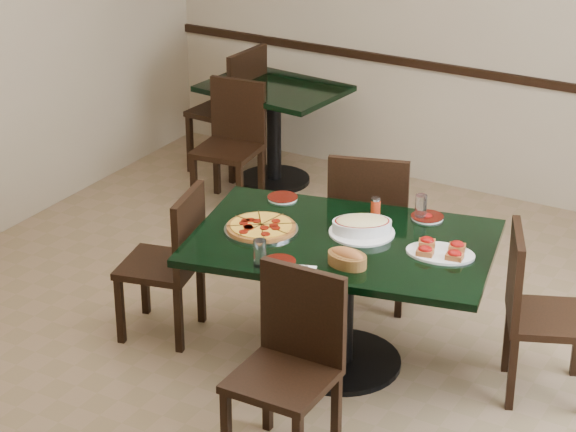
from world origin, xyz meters
The scene contains 20 objects.
floor centered at (0.00, 0.00, 0.00)m, with size 5.50×5.50×0.00m, color #7A6246.
main_table centered at (0.27, 0.12, 0.57)m, with size 1.72×1.30×0.75m.
back_table centered at (-1.34, 2.17, 0.52)m, with size 1.04×0.80×0.75m.
chair_far centered at (0.11, 0.80, 0.55)m, with size 0.57×0.57×0.98m.
chair_near centered at (0.43, -0.69, 0.53)m, with size 0.44×0.44×0.94m.
chair_right centered at (1.23, 0.37, 0.51)m, with size 0.55×0.55×0.90m.
chair_left centered at (-0.69, -0.05, 0.49)m, with size 0.49×0.49×0.88m.
back_chair_near centered at (-1.40, 1.69, 0.50)m, with size 0.46×0.46×0.89m.
back_chair_left centered at (-1.70, 2.20, 0.55)m, with size 0.49×0.49×0.98m.
pepperoni_pizza centered at (-0.15, 0.01, 0.77)m, with size 0.39×0.39×0.04m.
lasagna_casserole centered at (0.33, 0.24, 0.80)m, with size 0.37×0.35×0.09m.
bread_basket centered at (0.43, -0.13, 0.79)m, with size 0.23×0.18×0.09m.
bruschetta_platter centered at (0.78, 0.21, 0.77)m, with size 0.39×0.29×0.05m.
side_plate_near centered at (0.13, -0.28, 0.76)m, with size 0.17×0.17×0.02m.
side_plate_far_r centered at (0.55, 0.58, 0.76)m, with size 0.18×0.18×0.03m.
side_plate_far_l centered at (-0.26, 0.42, 0.76)m, with size 0.17×0.17×0.02m.
napkin_setting centered at (0.27, -0.30, 0.75)m, with size 0.17×0.17×0.01m.
water_glass_a centered at (0.52, 0.56, 0.82)m, with size 0.06×0.06×0.14m, color silver.
water_glass_b centered at (0.05, -0.35, 0.82)m, with size 0.06×0.06×0.14m, color silver.
pepper_shaker centered at (0.28, 0.50, 0.80)m, with size 0.05×0.05×0.09m.
Camera 1 is at (2.62, -4.56, 3.26)m, focal length 70.00 mm.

